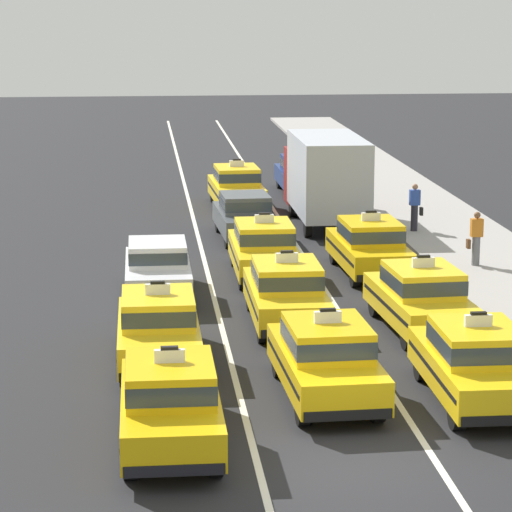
# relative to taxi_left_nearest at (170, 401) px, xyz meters

# --- Properties ---
(ground_plane) EXTENTS (160.00, 160.00, 0.00)m
(ground_plane) POSITION_rel_taxi_left_nearest_xyz_m (3.11, -1.23, -0.88)
(ground_plane) COLOR #232326
(lane_stripe_left_center) EXTENTS (0.14, 80.00, 0.01)m
(lane_stripe_left_center) POSITION_rel_taxi_left_nearest_xyz_m (1.51, 18.77, -0.87)
(lane_stripe_left_center) COLOR silver
(lane_stripe_left_center) RESTS_ON ground
(lane_stripe_center_right) EXTENTS (0.14, 80.00, 0.01)m
(lane_stripe_center_right) POSITION_rel_taxi_left_nearest_xyz_m (4.71, 18.77, -0.87)
(lane_stripe_center_right) COLOR silver
(lane_stripe_center_right) RESTS_ON ground
(sidewalk_curb) EXTENTS (4.00, 90.00, 0.15)m
(sidewalk_curb) POSITION_rel_taxi_left_nearest_xyz_m (10.31, 13.77, -0.80)
(sidewalk_curb) COLOR #9E9993
(sidewalk_curb) RESTS_ON ground
(taxi_left_nearest) EXTENTS (1.82, 4.56, 1.96)m
(taxi_left_nearest) POSITION_rel_taxi_left_nearest_xyz_m (0.00, 0.00, 0.00)
(taxi_left_nearest) COLOR black
(taxi_left_nearest) RESTS_ON ground
(taxi_left_second) EXTENTS (1.84, 4.57, 1.96)m
(taxi_left_second) POSITION_rel_taxi_left_nearest_xyz_m (-0.12, 5.12, 0.00)
(taxi_left_second) COLOR black
(taxi_left_second) RESTS_ON ground
(sedan_left_third) EXTENTS (1.76, 4.30, 1.58)m
(sedan_left_third) POSITION_rel_taxi_left_nearest_xyz_m (-0.02, 11.37, -0.03)
(sedan_left_third) COLOR black
(sedan_left_third) RESTS_ON ground
(taxi_center_nearest) EXTENTS (1.97, 4.62, 1.96)m
(taxi_center_nearest) POSITION_rel_taxi_left_nearest_xyz_m (3.28, 2.40, 0.00)
(taxi_center_nearest) COLOR black
(taxi_center_nearest) RESTS_ON ground
(taxi_center_second) EXTENTS (1.84, 4.57, 1.96)m
(taxi_center_second) POSITION_rel_taxi_left_nearest_xyz_m (3.15, 8.10, 0.00)
(taxi_center_second) COLOR black
(taxi_center_second) RESTS_ON ground
(taxi_center_third) EXTENTS (1.84, 4.57, 1.96)m
(taxi_center_third) POSITION_rel_taxi_left_nearest_xyz_m (3.14, 13.47, 0.00)
(taxi_center_third) COLOR black
(taxi_center_third) RESTS_ON ground
(sedan_center_fourth) EXTENTS (1.94, 4.37, 1.58)m
(sedan_center_fourth) POSITION_rel_taxi_left_nearest_xyz_m (3.08, 19.12, -0.03)
(sedan_center_fourth) COLOR black
(sedan_center_fourth) RESTS_ON ground
(taxi_center_fifth) EXTENTS (1.99, 4.63, 1.96)m
(taxi_center_fifth) POSITION_rel_taxi_left_nearest_xyz_m (3.30, 25.26, 0.00)
(taxi_center_fifth) COLOR black
(taxi_center_fifth) RESTS_ON ground
(taxi_right_nearest) EXTENTS (1.85, 4.57, 1.96)m
(taxi_right_nearest) POSITION_rel_taxi_left_nearest_xyz_m (6.26, 1.83, 0.00)
(taxi_right_nearest) COLOR black
(taxi_right_nearest) RESTS_ON ground
(taxi_right_second) EXTENTS (2.06, 4.65, 1.96)m
(taxi_right_second) POSITION_rel_taxi_left_nearest_xyz_m (6.40, 7.24, 0.00)
(taxi_right_second) COLOR black
(taxi_right_second) RESTS_ON ground
(taxi_right_third) EXTENTS (1.95, 4.61, 1.96)m
(taxi_right_third) POSITION_rel_taxi_left_nearest_xyz_m (6.31, 13.49, 0.00)
(taxi_right_third) COLOR black
(taxi_right_third) RESTS_ON ground
(box_truck_right_fourth) EXTENTS (2.32, 6.97, 3.27)m
(box_truck_right_fourth) POSITION_rel_taxi_left_nearest_xyz_m (6.21, 21.69, 0.90)
(box_truck_right_fourth) COLOR black
(box_truck_right_fourth) RESTS_ON ground
(sedan_right_fifth) EXTENTS (1.79, 4.31, 1.58)m
(sedan_right_fifth) POSITION_rel_taxi_left_nearest_xyz_m (6.29, 28.61, -0.03)
(sedan_right_fifth) COLOR black
(sedan_right_fifth) RESTS_ON ground
(pedestrian_mid_block) EXTENTS (0.47, 0.24, 1.64)m
(pedestrian_mid_block) POSITION_rel_taxi_left_nearest_xyz_m (9.63, 13.80, 0.09)
(pedestrian_mid_block) COLOR slate
(pedestrian_mid_block) RESTS_ON sidewalk_curb
(pedestrian_by_storefront) EXTENTS (0.47, 0.24, 1.65)m
(pedestrian_by_storefront) POSITION_rel_taxi_left_nearest_xyz_m (9.02, 19.33, 0.10)
(pedestrian_by_storefront) COLOR #23232D
(pedestrian_by_storefront) RESTS_ON sidewalk_curb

